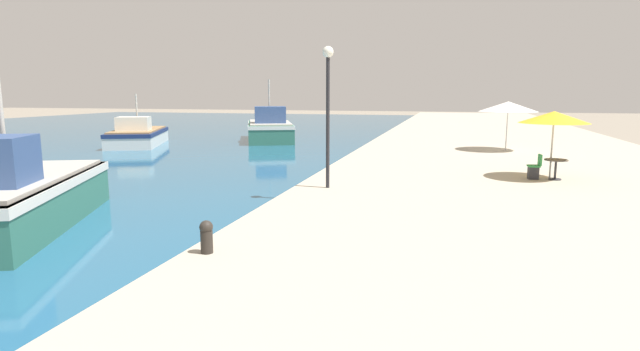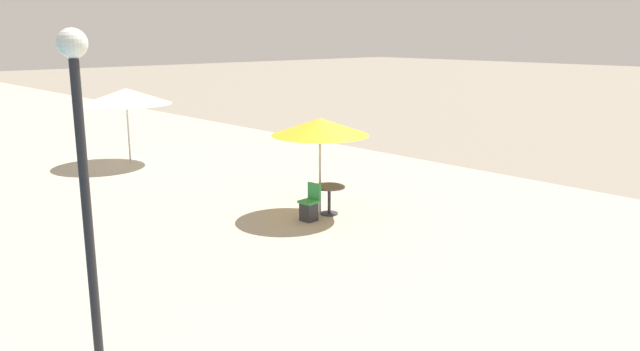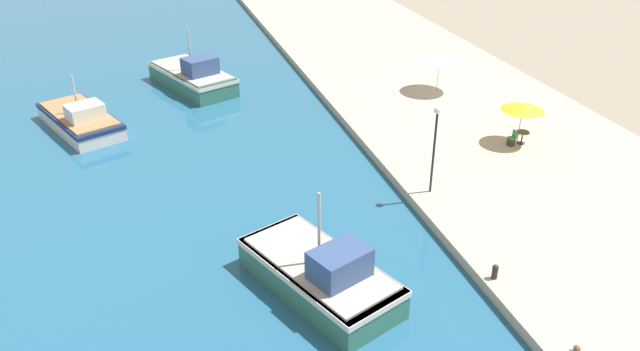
% 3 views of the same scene
% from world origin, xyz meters
% --- Properties ---
extents(quay_promenade, '(16.00, 90.00, 0.53)m').
position_xyz_m(quay_promenade, '(8.00, 37.00, 0.27)').
color(quay_promenade, '#B2A893').
rests_on(quay_promenade, ground_plane).
extents(cafe_umbrella_pink, '(2.43, 2.43, 2.45)m').
position_xyz_m(cafe_umbrella_pink, '(8.57, 19.63, 2.77)').
color(cafe_umbrella_pink, '#B7B7B7').
rests_on(cafe_umbrella_pink, quay_promenade).
extents(cafe_umbrella_white, '(3.10, 3.10, 2.64)m').
position_xyz_m(cafe_umbrella_white, '(7.92, 28.81, 2.90)').
color(cafe_umbrella_white, '#B7B7B7').
rests_on(cafe_umbrella_white, quay_promenade).
extents(cafe_table, '(0.80, 0.80, 0.74)m').
position_xyz_m(cafe_table, '(8.71, 19.45, 1.07)').
color(cafe_table, '#333338').
rests_on(cafe_table, quay_promenade).
extents(cafe_chair_left, '(0.46, 0.43, 0.91)m').
position_xyz_m(cafe_chair_left, '(7.99, 19.39, 0.86)').
color(cafe_chair_left, '#2D2D33').
rests_on(cafe_chair_left, quay_promenade).
extents(lamppost, '(0.36, 0.36, 4.56)m').
position_xyz_m(lamppost, '(1.14, 15.86, 3.63)').
color(lamppost, '#232328').
rests_on(lamppost, quay_promenade).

